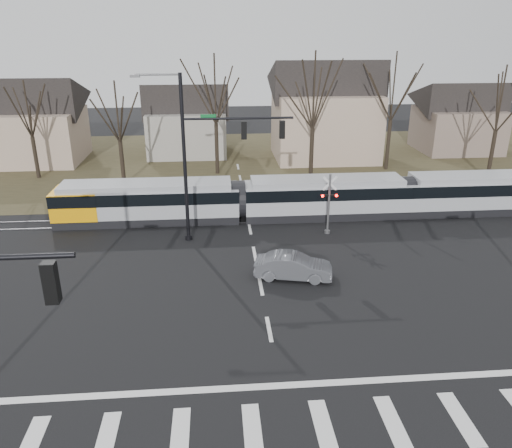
{
  "coord_description": "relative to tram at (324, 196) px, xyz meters",
  "views": [
    {
      "loc": [
        -2.16,
        -16.88,
        12.55
      ],
      "look_at": [
        0.0,
        9.0,
        2.3
      ],
      "focal_mm": 35.0,
      "sensor_mm": 36.0,
      "label": 1
    }
  ],
  "objects": [
    {
      "name": "lane_dashes",
      "position": [
        -5.39,
        -0.0,
        -1.52
      ],
      "size": [
        0.18,
        30.0,
        0.01
      ],
      "color": "silver",
      "rests_on": "ground"
    },
    {
      "name": "grass_verge",
      "position": [
        -5.39,
        16.0,
        -1.52
      ],
      "size": [
        140.0,
        28.0,
        0.01
      ],
      "primitive_type": "cube",
      "color": "#38331E",
      "rests_on": "ground"
    },
    {
      "name": "house_d",
      "position": [
        18.61,
        19.0,
        2.45
      ],
      "size": [
        8.64,
        7.56,
        7.65
      ],
      "color": "#6D5B50",
      "rests_on": "ground"
    },
    {
      "name": "rail_crossing_signal",
      "position": [
        -0.39,
        -3.21,
        0.36
      ],
      "size": [
        1.08,
        0.36,
        4.0
      ],
      "color": "#59595B",
      "rests_on": "ground"
    },
    {
      "name": "ground",
      "position": [
        -5.39,
        -16.0,
        -1.52
      ],
      "size": [
        140.0,
        140.0,
        0.0
      ],
      "primitive_type": "plane",
      "color": "black"
    },
    {
      "name": "stop_line",
      "position": [
        -5.39,
        -17.8,
        -1.52
      ],
      "size": [
        28.0,
        0.35,
        0.01
      ],
      "primitive_type": "cube",
      "color": "silver",
      "rests_on": "ground"
    },
    {
      "name": "crosswalk",
      "position": [
        -5.39,
        -20.0,
        -1.52
      ],
      "size": [
        27.0,
        2.6,
        0.01
      ],
      "color": "silver",
      "rests_on": "ground"
    },
    {
      "name": "house_a",
      "position": [
        -25.39,
        18.0,
        2.94
      ],
      "size": [
        9.72,
        8.64,
        8.6
      ],
      "color": "gray",
      "rests_on": "ground"
    },
    {
      "name": "tram",
      "position": [
        0.0,
        0.0,
        0.0
      ],
      "size": [
        36.88,
        2.74,
        2.8
      ],
      "color": "gray",
      "rests_on": "ground"
    },
    {
      "name": "tree_row",
      "position": [
        -3.39,
        10.0,
        3.48
      ],
      "size": [
        59.2,
        7.2,
        10.0
      ],
      "color": "black",
      "rests_on": "ground"
    },
    {
      "name": "sedan",
      "position": [
        -3.57,
        -9.22,
        -0.84
      ],
      "size": [
        3.15,
        4.72,
        1.36
      ],
      "primitive_type": "imported",
      "rotation": [
        0.0,
        0.0,
        1.36
      ],
      "color": "#4E5055",
      "rests_on": "ground"
    },
    {
      "name": "house_c",
      "position": [
        3.61,
        17.0,
        3.71
      ],
      "size": [
        10.8,
        8.64,
        10.1
      ],
      "color": "gray",
      "rests_on": "ground"
    },
    {
      "name": "house_b",
      "position": [
        -10.39,
        20.0,
        2.45
      ],
      "size": [
        8.64,
        7.56,
        7.65
      ],
      "color": "gray",
      "rests_on": "ground"
    },
    {
      "name": "rail_pair",
      "position": [
        -5.39,
        -0.2,
        -1.49
      ],
      "size": [
        90.0,
        1.52,
        0.06
      ],
      "color": "#59595E",
      "rests_on": "ground"
    },
    {
      "name": "signal_pole_far",
      "position": [
        -7.79,
        -3.5,
        4.18
      ],
      "size": [
        9.28,
        0.44,
        10.2
      ],
      "color": "black",
      "rests_on": "ground"
    }
  ]
}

